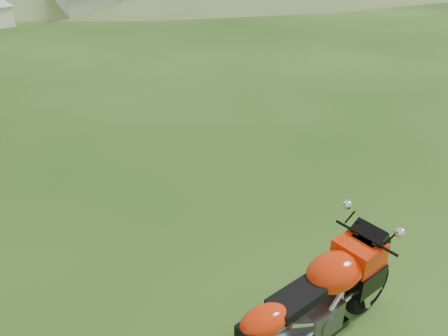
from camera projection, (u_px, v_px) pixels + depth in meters
ground at (223, 242)px, 5.69m from camera, size 120.00×120.00×0.00m
sport_motorcycle at (318, 299)px, 3.93m from camera, size 2.22×0.76×1.31m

